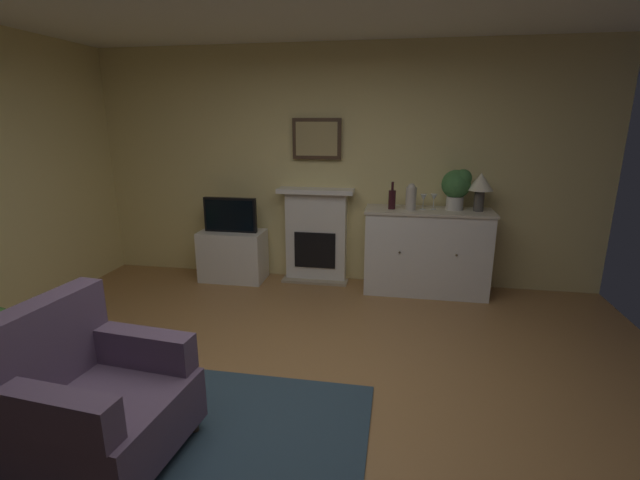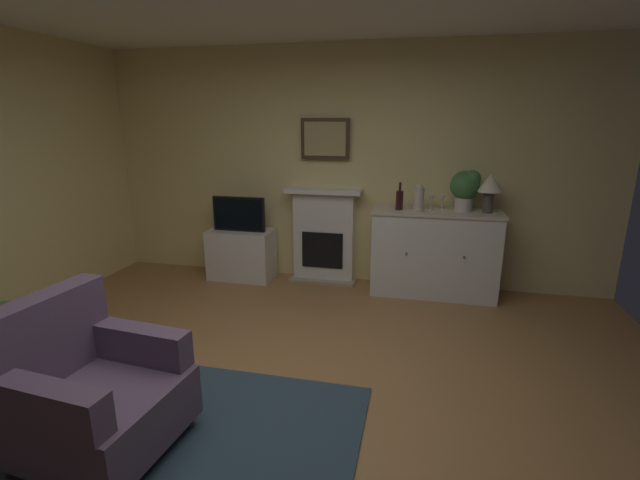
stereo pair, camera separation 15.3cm
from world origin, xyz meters
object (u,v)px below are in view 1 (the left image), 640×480
(potted_plant_small, at_px, (457,186))
(armchair, at_px, (93,398))
(vase_decorative, at_px, (411,197))
(table_lamp, at_px, (481,185))
(fireplace_unit, at_px, (316,235))
(framed_picture, at_px, (317,139))
(wine_bottle, at_px, (392,199))
(wine_glass_left, at_px, (423,198))
(tv_set, at_px, (230,215))
(wine_glass_center, at_px, (434,198))
(tv_cabinet, at_px, (233,255))
(sideboard_cabinet, at_px, (426,251))

(potted_plant_small, bearing_deg, armchair, -126.83)
(vase_decorative, distance_m, potted_plant_small, 0.49)
(table_lamp, bearing_deg, vase_decorative, -175.88)
(fireplace_unit, bearing_deg, framed_picture, 90.00)
(wine_bottle, xyz_separation_m, wine_glass_left, (0.33, 0.03, 0.01))
(vase_decorative, relative_size, tv_set, 0.45)
(table_lamp, relative_size, wine_glass_center, 2.42)
(vase_decorative, xyz_separation_m, tv_set, (-2.03, 0.04, -0.28))
(table_lamp, height_order, wine_bottle, table_lamp)
(wine_glass_left, bearing_deg, wine_bottle, -174.82)
(table_lamp, distance_m, wine_bottle, 0.91)
(wine_glass_left, xyz_separation_m, vase_decorative, (-0.13, -0.05, 0.02))
(tv_cabinet, bearing_deg, table_lamp, -0.32)
(fireplace_unit, bearing_deg, sideboard_cabinet, -8.04)
(wine_glass_left, xyz_separation_m, tv_set, (-2.16, -0.01, -0.26))
(tv_set, bearing_deg, vase_decorative, -1.18)
(fireplace_unit, xyz_separation_m, armchair, (-0.67, -3.07, -0.17))
(vase_decorative, relative_size, armchair, 0.31)
(sideboard_cabinet, xyz_separation_m, potted_plant_small, (0.27, 0.05, 0.72))
(sideboard_cabinet, bearing_deg, wine_glass_center, 37.27)
(sideboard_cabinet, bearing_deg, fireplace_unit, 171.96)
(fireplace_unit, distance_m, wine_bottle, 1.01)
(fireplace_unit, height_order, wine_bottle, wine_bottle)
(wine_glass_left, bearing_deg, potted_plant_small, 8.13)
(wine_bottle, height_order, wine_glass_center, wine_bottle)
(wine_bottle, bearing_deg, wine_glass_center, 8.62)
(wine_bottle, bearing_deg, tv_cabinet, 178.52)
(wine_glass_center, relative_size, tv_set, 0.27)
(tv_cabinet, bearing_deg, vase_decorative, -1.83)
(wine_bottle, xyz_separation_m, potted_plant_small, (0.66, 0.08, 0.15))
(tv_set, bearing_deg, sideboard_cabinet, 0.21)
(armchair, bearing_deg, sideboard_cabinet, 56.31)
(wine_glass_center, bearing_deg, tv_cabinet, -179.52)
(wine_bottle, height_order, vase_decorative, wine_bottle)
(wine_bottle, relative_size, vase_decorative, 1.03)
(wine_glass_left, distance_m, armchair, 3.50)
(fireplace_unit, relative_size, vase_decorative, 3.91)
(tv_cabinet, bearing_deg, potted_plant_small, 0.69)
(tv_set, distance_m, armchair, 2.93)
(framed_picture, bearing_deg, vase_decorative, -14.44)
(framed_picture, relative_size, wine_glass_center, 3.33)
(sideboard_cabinet, distance_m, tv_cabinet, 2.24)
(tv_cabinet, height_order, armchair, armchair)
(tv_cabinet, bearing_deg, fireplace_unit, 9.45)
(tv_set, bearing_deg, tv_cabinet, 90.00)
(fireplace_unit, xyz_separation_m, wine_glass_left, (1.19, -0.18, 0.51))
(fireplace_unit, height_order, framed_picture, framed_picture)
(framed_picture, bearing_deg, wine_bottle, -16.48)
(fireplace_unit, xyz_separation_m, potted_plant_small, (1.53, -0.13, 0.64))
(vase_decorative, bearing_deg, tv_set, 178.82)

